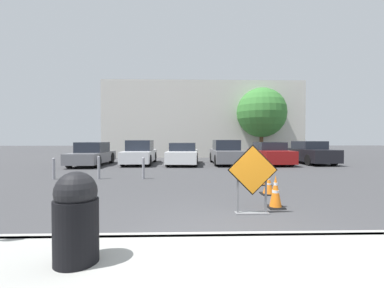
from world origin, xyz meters
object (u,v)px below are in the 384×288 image
at_px(road_closed_sign, 252,176).
at_px(traffic_cone_third, 264,175).
at_px(trash_bin, 76,216).
at_px(bollard_third, 54,168).
at_px(traffic_cone_nearest, 276,192).
at_px(bollard_nearest, 143,167).
at_px(parked_car_second, 140,153).
at_px(parked_car_sixth, 310,153).
at_px(parked_car_third, 183,154).
at_px(parked_car_fifth, 270,154).
at_px(bollard_second, 99,167).
at_px(traffic_cone_second, 268,184).
at_px(traffic_cone_fourth, 263,170).
at_px(parked_car_nearest, 92,155).
at_px(parked_car_fourth, 226,153).

relative_size(road_closed_sign, traffic_cone_third, 2.12).
height_order(trash_bin, bollard_third, trash_bin).
bearing_deg(traffic_cone_nearest, bollard_nearest, 130.68).
bearing_deg(parked_car_second, parked_car_sixth, 179.73).
distance_m(parked_car_third, parked_car_fifth, 5.65).
bearing_deg(bollard_second, bollard_nearest, 0.00).
relative_size(parked_car_sixth, bollard_third, 5.04).
relative_size(traffic_cone_third, bollard_second, 0.75).
bearing_deg(traffic_cone_second, parked_car_fifth, 71.17).
bearing_deg(parked_car_sixth, parked_car_second, -2.56).
bearing_deg(bollard_third, traffic_cone_fourth, 0.38).
distance_m(traffic_cone_nearest, traffic_cone_second, 1.50).
bearing_deg(trash_bin, parked_car_third, 84.77).
distance_m(traffic_cone_nearest, parked_car_third, 10.73).
xyz_separation_m(parked_car_second, parked_car_sixth, (11.29, 0.01, -0.01)).
height_order(traffic_cone_nearest, bollard_nearest, bollard_nearest).
bearing_deg(parked_car_nearest, parked_car_fourth, -176.15).
distance_m(road_closed_sign, parked_car_fifth, 11.66).
distance_m(traffic_cone_second, parked_car_second, 10.83).
height_order(traffic_cone_fourth, parked_car_second, parked_car_second).
distance_m(road_closed_sign, traffic_cone_nearest, 0.97).
bearing_deg(parked_car_second, bollard_nearest, 100.70).
xyz_separation_m(traffic_cone_nearest, parked_car_second, (-5.10, 10.83, 0.33)).
bearing_deg(parked_car_nearest, bollard_third, 94.54).
distance_m(parked_car_third, parked_car_sixth, 8.48).
height_order(traffic_cone_nearest, parked_car_third, parked_car_third).
height_order(road_closed_sign, trash_bin, road_closed_sign).
bearing_deg(bollard_third, parked_car_nearest, 94.43).
height_order(traffic_cone_fourth, bollard_second, bollard_second).
distance_m(parked_car_nearest, parked_car_fifth, 11.30).
distance_m(traffic_cone_fourth, bollard_third, 8.58).
bearing_deg(parked_car_nearest, parked_car_third, -175.66).
distance_m(traffic_cone_third, parked_car_sixth, 9.57).
bearing_deg(parked_car_fifth, traffic_cone_nearest, 71.05).
height_order(parked_car_nearest, bollard_nearest, parked_car_nearest).
height_order(parked_car_nearest, parked_car_second, parked_car_second).
height_order(traffic_cone_fourth, bollard_nearest, bollard_nearest).
bearing_deg(bollard_second, parked_car_fifth, 33.23).
bearing_deg(parked_car_nearest, parked_car_sixth, -176.74).
relative_size(parked_car_third, parked_car_sixth, 0.99).
height_order(traffic_cone_third, traffic_cone_fourth, traffic_cone_third).
bearing_deg(bollard_nearest, bollard_third, 180.00).
xyz_separation_m(parked_car_nearest, parked_car_second, (2.82, 0.77, 0.04)).
bearing_deg(parked_car_sixth, parked_car_fourth, -0.34).
bearing_deg(traffic_cone_third, parked_car_second, 126.52).
distance_m(traffic_cone_second, parked_car_fourth, 9.16).
bearing_deg(traffic_cone_fourth, traffic_cone_third, -104.64).
distance_m(traffic_cone_fourth, parked_car_sixth, 8.11).
distance_m(traffic_cone_second, bollard_third, 8.38).
distance_m(traffic_cone_nearest, bollard_nearest, 5.94).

